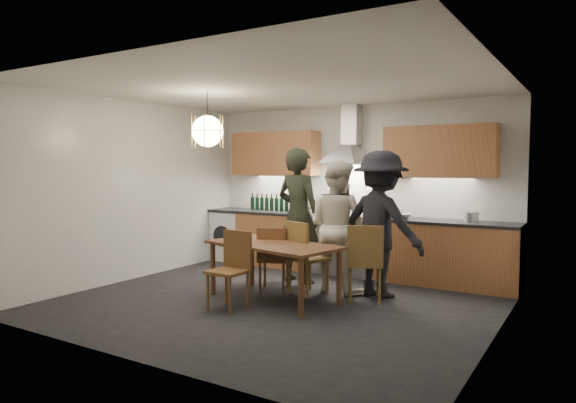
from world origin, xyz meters
The scene contains 17 objects.
ground centered at (0.00, 0.00, 0.00)m, with size 5.00×5.00×0.00m, color black.
room_shell centered at (0.00, 0.00, 1.71)m, with size 5.02×4.52×2.61m.
counter_run centered at (0.02, 1.95, 0.45)m, with size 5.00×0.62×0.90m.
range_stove centered at (0.00, 1.94, 0.44)m, with size 0.90×0.60×0.92m.
wall_fixtures centered at (0.00, 2.07, 1.87)m, with size 4.30×0.54×1.10m.
pendant_lamp centered at (-1.00, -0.10, 2.10)m, with size 0.43×0.43×0.70m.
dining_table centered at (-0.10, 0.05, 0.62)m, with size 1.80×1.15×0.70m.
chair_back_left centered at (-0.33, 0.40, 0.49)m, with size 0.50×0.50×0.85m.
chair_back_mid centered at (0.10, 0.45, 0.54)m, with size 0.55×0.55×0.95m.
chair_back_right centered at (0.91, 0.54, 0.54)m, with size 0.57×0.57×0.95m.
chair_front centered at (-0.33, -0.48, 0.51)m, with size 0.42×0.42×0.90m.
person_left centered at (-0.32, 1.05, 0.96)m, with size 0.70×0.46×1.91m, color black.
person_mid centered at (0.37, 0.87, 0.86)m, with size 0.84×0.65×1.73m, color silver.
person_right centered at (0.97, 0.90, 0.92)m, with size 1.19×0.69×1.85m, color black.
mixing_bowl centered at (0.88, 1.88, 0.94)m, with size 0.32×0.32×0.08m, color silver.
stock_pot centered at (1.86, 1.93, 0.96)m, with size 0.18×0.18×0.13m, color #AAAAAD.
wine_bottles centered at (-1.42, 2.03, 1.04)m, with size 0.86×0.07×0.28m.
Camera 1 is at (3.33, -5.19, 1.66)m, focal length 32.00 mm.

